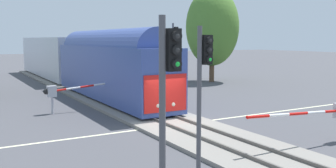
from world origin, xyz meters
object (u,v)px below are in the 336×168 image
at_px(commuter_train, 75,59).
at_px(traffic_signal_median, 203,77).
at_px(crossing_gate_near, 330,113).
at_px(traffic_signal_far_side, 174,48).
at_px(traffic_signal_near_left, 168,91).
at_px(maple_right_background, 212,27).
at_px(crossing_gate_far, 60,91).

relative_size(commuter_train, traffic_signal_median, 7.55).
bearing_deg(traffic_signal_median, crossing_gate_near, 4.27).
bearing_deg(traffic_signal_far_side, traffic_signal_median, -117.74).
bearing_deg(traffic_signal_median, traffic_signal_near_left, -136.56).
height_order(crossing_gate_near, traffic_signal_far_side, traffic_signal_far_side).
relative_size(traffic_signal_median, maple_right_background, 0.50).
height_order(crossing_gate_near, crossing_gate_far, crossing_gate_far).
bearing_deg(traffic_signal_far_side, maple_right_background, 37.83).
bearing_deg(commuter_train, traffic_signal_near_left, -101.84).
relative_size(traffic_signal_near_left, traffic_signal_median, 1.02).
bearing_deg(maple_right_background, traffic_signal_median, -126.94).
distance_m(traffic_signal_far_side, maple_right_background, 11.61).
distance_m(traffic_signal_near_left, traffic_signal_far_side, 22.75).
bearing_deg(traffic_signal_near_left, traffic_signal_median, 43.44).
distance_m(crossing_gate_near, crossing_gate_far, 16.01).
bearing_deg(crossing_gate_far, traffic_signal_median, -83.95).
bearing_deg(traffic_signal_near_left, maple_right_background, 51.89).
xyz_separation_m(traffic_signal_near_left, maple_right_background, (20.78, 26.49, 2.51)).
xyz_separation_m(commuter_train, maple_right_background, (14.68, -2.57, 3.27)).
distance_m(crossing_gate_near, maple_right_background, 25.74).
relative_size(commuter_train, maple_right_background, 3.78).
distance_m(commuter_train, traffic_signal_median, 26.42).
bearing_deg(commuter_train, crossing_gate_far, -110.28).
xyz_separation_m(traffic_signal_near_left, traffic_signal_far_side, (11.75, 19.48, 0.49)).
height_order(commuter_train, crossing_gate_near, commuter_train).
xyz_separation_m(commuter_train, traffic_signal_far_side, (5.65, -9.58, 1.25)).
bearing_deg(crossing_gate_far, crossing_gate_near, -56.22).
distance_m(crossing_gate_far, traffic_signal_near_left, 16.90).
distance_m(commuter_train, crossing_gate_far, 13.25).
bearing_deg(maple_right_background, commuter_train, 170.07).
bearing_deg(crossing_gate_far, traffic_signal_near_left, -95.22).
height_order(crossing_gate_far, traffic_signal_far_side, traffic_signal_far_side).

